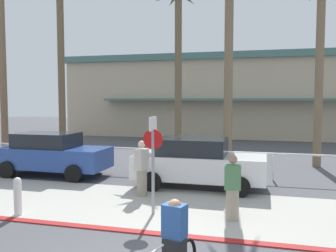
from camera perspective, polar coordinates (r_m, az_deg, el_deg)
The scene contains 16 objects.
ground_plane at distance 15.81m, azimuth 7.03°, elevation -6.80°, with size 80.00×80.00×0.00m, color #4C4C51.
sidewalk_strip at distance 10.25m, azimuth 2.48°, elevation -12.78°, with size 44.00×4.00×0.02m, color #ADAAA0.
curb_paint at distance 8.41m, azimuth -0.58°, elevation -16.60°, with size 44.00×0.24×0.03m, color maroon.
building_backdrop at distance 32.43m, azimuth 9.15°, elevation 4.61°, with size 26.15×11.18×6.53m.
rail_fence at distance 14.20m, azimuth 6.23°, elevation -4.59°, with size 19.65×0.08×1.04m.
stop_sign_bike_lane at distance 9.40m, azimuth -2.37°, elevation -3.92°, with size 0.52×0.56×2.56m.
bollard_1 at distance 10.32m, azimuth -22.47°, elevation -10.07°, with size 0.20×0.20×1.00m.
palm_tree_1 at distance 21.10m, azimuth -24.71°, elevation 14.58°, with size 2.97×3.27×9.80m.
palm_tree_2 at distance 20.48m, azimuth -16.36°, elevation 15.25°, with size 3.19×3.07×9.41m.
palm_tree_3 at distance 19.25m, azimuth 1.67°, elevation 13.35°, with size 2.95×2.91×8.64m.
palm_tree_5 at distance 17.66m, azimuth 22.97°, elevation 13.88°, with size 3.21×3.50×8.22m.
car_blue_1 at distance 15.09m, azimuth -17.75°, elevation -4.14°, with size 4.40×2.02×1.69m.
car_white_2 at distance 12.44m, azimuth 4.67°, elevation -5.70°, with size 4.40×2.02×1.69m.
cyclist_yellow_0 at distance 5.92m, azimuth 0.82°, elevation -18.75°, with size 0.48×1.78×1.50m.
pedestrian_1 at distance 11.33m, azimuth -4.13°, elevation -7.00°, with size 0.40×0.46×1.74m.
pedestrian_2 at distance 9.25m, azimuth 10.06°, elevation -9.92°, with size 0.42×0.35×1.64m.
Camera 1 is at (2.10, -5.38, 3.00)m, focal length 38.93 mm.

